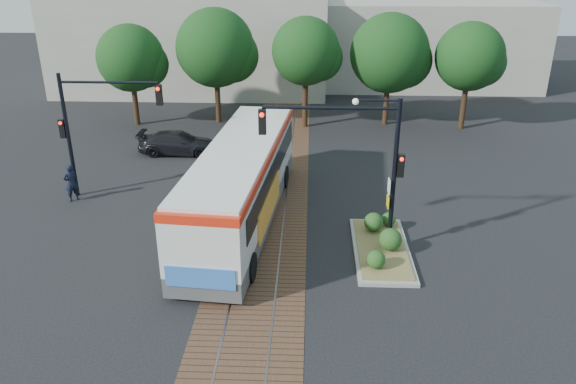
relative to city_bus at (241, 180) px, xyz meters
name	(u,v)px	position (x,y,z in m)	size (l,w,h in m)	color
ground	(264,237)	(1.06, -1.55, -1.96)	(120.00, 120.00, 0.00)	black
trackbed	(270,198)	(1.06, 2.45, -1.96)	(3.60, 40.00, 0.02)	brown
tree_row	(301,53)	(2.27, 14.87, 2.89)	(26.40, 5.60, 7.67)	#382314
warehouses	(284,40)	(0.53, 27.20, 1.85)	(40.00, 13.00, 8.00)	#ADA899
city_bus	(241,180)	(0.00, 0.00, 0.00)	(4.00, 13.36, 3.52)	#4A4A4C
traffic_island	(382,243)	(5.88, -2.44, -1.63)	(2.20, 5.20, 1.13)	gray
signal_pole_main	(363,152)	(4.92, -2.35, 2.19)	(5.49, 0.46, 6.00)	black
signal_pole_left	(89,119)	(-7.31, 2.45, 1.90)	(4.99, 0.34, 6.00)	black
officer	(71,183)	(-8.39, 1.83, -1.05)	(0.66, 0.44, 1.82)	black
parked_car	(178,143)	(-4.82, 8.69, -1.30)	(1.86, 4.58, 1.33)	black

